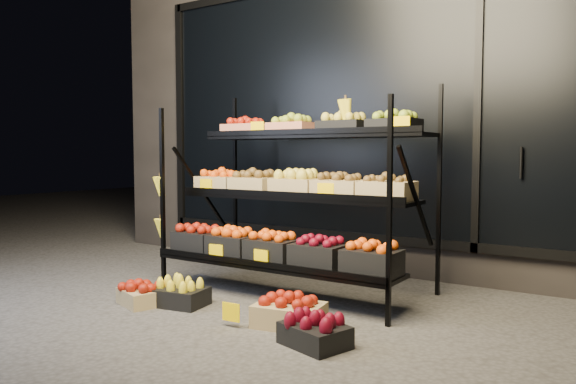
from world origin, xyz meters
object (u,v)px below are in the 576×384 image
Objects in this scene: display_rack at (291,195)px; floor_crate_left at (141,293)px; floor_crate_midleft at (180,293)px; floor_crate_midright at (289,311)px.

display_rack reaches higher than floor_crate_left.
floor_crate_midleft is at bearing -119.51° from display_rack.
display_rack reaches higher than floor_crate_midleft.
floor_crate_midleft is 0.95m from floor_crate_midright.
display_rack is 1.15m from floor_crate_midleft.
display_rack is at bearing 71.97° from floor_crate_left.
display_rack is 4.58× the size of floor_crate_midright.
floor_crate_left is at bearing -160.14° from floor_crate_midleft.
floor_crate_left is 0.96× the size of floor_crate_midleft.
floor_crate_midright reaches higher than floor_crate_left.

